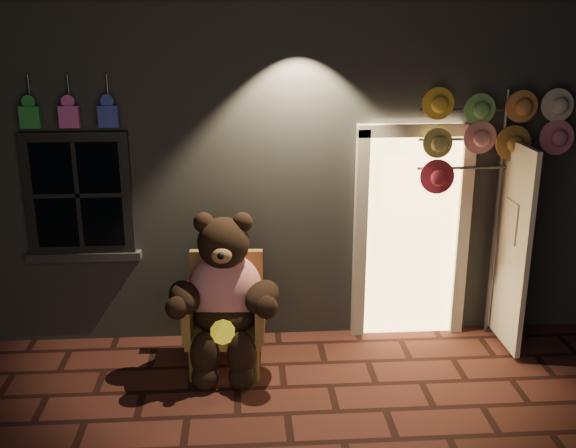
{
  "coord_description": "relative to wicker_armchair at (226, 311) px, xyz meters",
  "views": [
    {
      "loc": [
        -0.33,
        -4.89,
        3.2
      ],
      "look_at": [
        0.07,
        1.0,
        1.35
      ],
      "focal_mm": 42.0,
      "sensor_mm": 36.0,
      "label": 1
    }
  ],
  "objects": [
    {
      "name": "ground",
      "position": [
        0.52,
        -0.93,
        -0.53
      ],
      "size": [
        60.0,
        60.0,
        0.0
      ],
      "primitive_type": "plane",
      "color": "#4D221D",
      "rests_on": "ground"
    },
    {
      "name": "hat_rack",
      "position": [
        2.52,
        0.35,
        1.59
      ],
      "size": [
        1.44,
        0.22,
        2.54
      ],
      "color": "#59595E",
      "rests_on": "ground"
    },
    {
      "name": "wicker_armchair",
      "position": [
        0.0,
        0.0,
        0.0
      ],
      "size": [
        0.76,
        0.69,
        1.06
      ],
      "rotation": [
        0.0,
        0.0,
        -0.05
      ],
      "color": "#9F733D",
      "rests_on": "ground"
    },
    {
      "name": "shop_building",
      "position": [
        0.52,
        3.06,
        1.21
      ],
      "size": [
        7.3,
        5.95,
        3.51
      ],
      "color": "slate",
      "rests_on": "ground"
    },
    {
      "name": "teddy_bear",
      "position": [
        -0.0,
        -0.14,
        0.21
      ],
      "size": [
        1.11,
        0.88,
        1.52
      ],
      "rotation": [
        0.0,
        0.0,
        -0.05
      ],
      "color": "red",
      "rests_on": "ground"
    }
  ]
}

